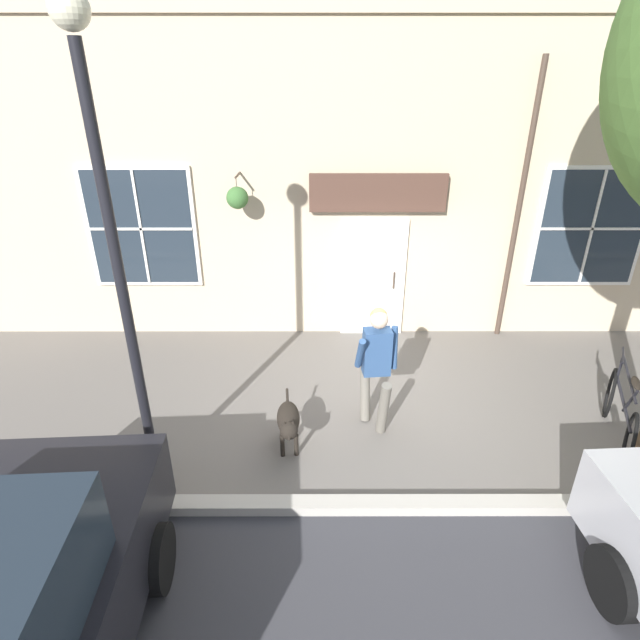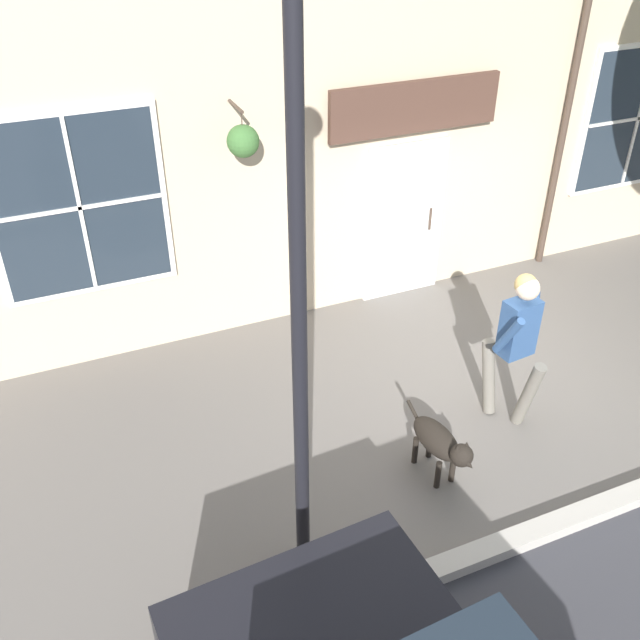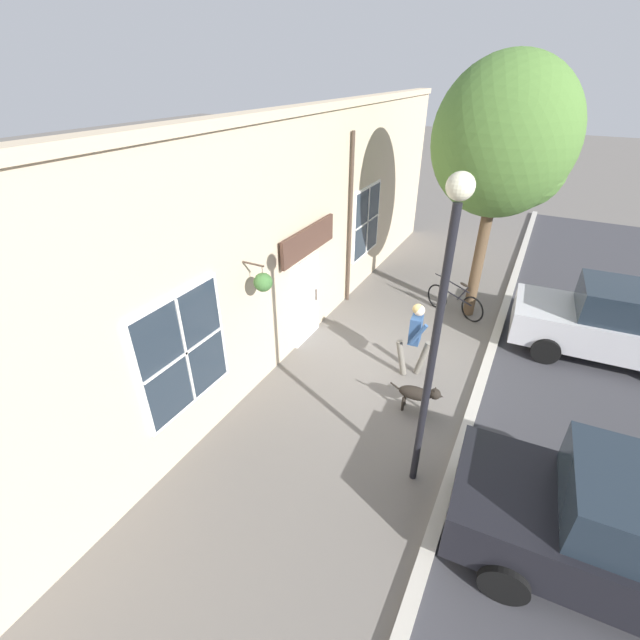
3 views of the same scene
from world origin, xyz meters
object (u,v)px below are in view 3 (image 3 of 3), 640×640
(street_tree_by_curb, at_px, (506,144))
(street_lamp, at_px, (440,308))
(pedestrian_walking, at_px, (415,333))
(leaning_bicycle, at_px, (454,301))
(dog_on_leash, at_px, (418,394))
(parked_car_mid_block, at_px, (621,324))

(street_tree_by_curb, relative_size, street_lamp, 1.27)
(pedestrian_walking, distance_m, leaning_bicycle, 3.20)
(leaning_bicycle, bearing_deg, street_tree_by_curb, 24.24)
(dog_on_leash, height_order, parked_car_mid_block, parked_car_mid_block)
(dog_on_leash, xyz_separation_m, street_lamp, (0.42, -1.55, 2.74))
(street_tree_by_curb, bearing_deg, street_lamp, -88.03)
(dog_on_leash, height_order, street_tree_by_curb, street_tree_by_curb)
(street_tree_by_curb, distance_m, leaning_bicycle, 3.99)
(leaning_bicycle, bearing_deg, dog_on_leash, -86.60)
(leaning_bicycle, distance_m, street_lamp, 6.44)
(dog_on_leash, relative_size, street_lamp, 0.21)
(street_tree_by_curb, relative_size, leaning_bicycle, 3.78)
(leaning_bicycle, xyz_separation_m, parked_car_mid_block, (3.67, -0.35, 0.50))
(street_lamp, bearing_deg, pedestrian_walking, 108.41)
(pedestrian_walking, relative_size, dog_on_leash, 1.69)
(street_tree_by_curb, height_order, leaning_bicycle, street_tree_by_curb)
(dog_on_leash, xyz_separation_m, street_tree_by_curb, (0.21, 4.43, 3.91))
(pedestrian_walking, distance_m, street_tree_by_curb, 4.73)
(pedestrian_walking, bearing_deg, dog_on_leash, -67.09)
(parked_car_mid_block, height_order, street_lamp, street_lamp)
(pedestrian_walking, xyz_separation_m, street_tree_by_curb, (0.68, 3.33, 3.29))
(street_tree_by_curb, xyz_separation_m, leaning_bicycle, (-0.46, -0.21, -3.96))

